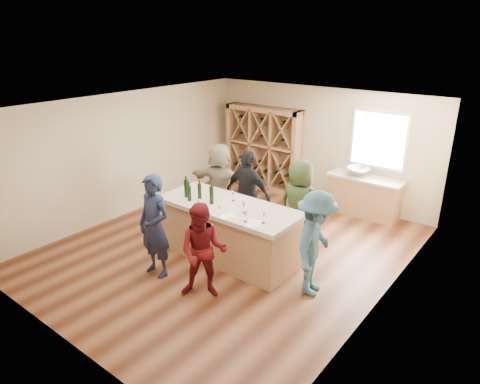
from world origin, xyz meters
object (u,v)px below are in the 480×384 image
Objects in this scene: person_near_left at (154,226)px; wine_bottle_e at (212,195)px; wine_bottle_a at (186,189)px; wine_bottle_c at (200,191)px; tasting_counter_base at (229,233)px; person_far_right at (299,205)px; person_far_left at (220,183)px; person_far_mid at (248,194)px; sink at (358,171)px; wine_bottle_b at (189,194)px; wine_rack at (264,148)px; person_near_right at (203,251)px; person_server at (316,244)px.

wine_bottle_e is at bearing 71.86° from person_near_left.
wine_bottle_a is 1.14× the size of wine_bottle_c.
person_far_right reaches higher than tasting_counter_base.
wine_bottle_e is (-0.26, -0.16, 0.74)m from tasting_counter_base.
person_near_left reaches higher than person_far_left.
person_far_mid is 0.94m from person_far_left.
sink is 4.15m from wine_bottle_b.
wine_bottle_e is at bearing -9.12° from wine_bottle_c.
person_far_mid is at bearing 11.43° from person_far_right.
person_far_left reaches higher than wine_bottle_a.
wine_rack is 1.38× the size of person_near_right.
person_far_mid is at bearing 81.92° from person_near_left.
wine_bottle_b is at bearing -156.58° from tasting_counter_base.
wine_bottle_a is 0.18× the size of person_far_right.
wine_bottle_e is at bearing 115.41° from person_far_left.
person_near_left reaches higher than tasting_counter_base.
sink is at bearing 66.01° from wine_bottle_c.
person_far_right reaches higher than wine_bottle_e.
person_near_left reaches higher than person_far_mid.
wine_rack is 7.45× the size of wine_bottle_c.
tasting_counter_base is 1.46m from person_far_right.
person_far_left is at bearing 2.61° from person_far_right.
person_near_right reaches higher than wine_bottle_a.
wine_bottle_e is 0.20× the size of person_near_right.
tasting_counter_base is 7.76× the size of wine_bottle_a.
person_far_right is at bearing -93.82° from sink.
person_far_mid is at bearing 106.46° from tasting_counter_base.
person_near_left is 1.01× the size of person_far_right.
sink is 0.31× the size of person_server.
wine_bottle_e is 1.18m from person_near_left.
person_near_right is at bearing -96.22° from sink.
wine_bottle_a is (-0.87, -0.19, 0.75)m from tasting_counter_base.
tasting_counter_base is 0.95m from wine_bottle_c.
wine_bottle_e is at bearing 53.92° from person_far_right.
person_far_right is (1.52, 1.43, -0.31)m from wine_bottle_b.
person_near_right is at bearing -45.41° from wine_bottle_c.
person_far_right is (-0.99, 1.18, 0.03)m from person_server.
person_server is at bearing -76.69° from sink.
sink is 3.86m from wine_bottle_e.
wine_bottle_a is at bearing -77.34° from wine_rack.
wine_rack is 0.85× the size of tasting_counter_base.
wine_bottle_b is 2.11m from person_far_right.
person_near_left is at bearing -116.77° from tasting_counter_base.
sink reaches higher than tasting_counter_base.
wine_bottle_a is at bearing 64.14° from person_far_mid.
wine_bottle_b is 0.18× the size of person_near_right.
wine_rack reaches higher than sink.
person_far_left is at bearing 125.04° from wine_bottle_e.
person_far_right is at bearing 58.73° from person_near_left.
person_server is at bearing 134.45° from person_far_right.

